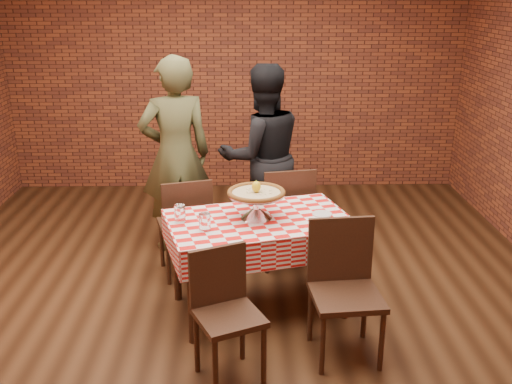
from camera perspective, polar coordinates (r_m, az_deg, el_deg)
ground at (r=4.80m, az=-2.23°, el=-10.71°), size 6.00×6.00×0.00m
back_wall at (r=7.23m, az=-2.00°, el=11.62°), size 5.50×0.00×5.50m
table at (r=4.55m, az=0.29°, el=-7.10°), size 1.50×1.13×0.75m
tablecloth at (r=4.44m, az=0.30°, el=-4.00°), size 1.55×1.17×0.23m
pizza_stand at (r=4.38m, az=0.03°, el=-1.36°), size 0.53×0.53×0.19m
pizza at (r=4.35m, az=0.03°, el=-0.11°), size 0.53×0.53×0.03m
lemon at (r=4.33m, az=0.03°, el=0.52°), size 0.08×0.08×0.09m
water_glass_left at (r=4.17m, az=-5.01°, el=-2.96°), size 0.10×0.10×0.13m
water_glass_right at (r=4.35m, az=-7.42°, el=-2.09°), size 0.10×0.10×0.13m
side_plate at (r=4.50m, az=6.45°, el=-2.15°), size 0.19×0.19×0.01m
sweetener_packet_a at (r=4.43m, az=8.34°, el=-2.64°), size 0.06×0.06×0.00m
sweetener_packet_b at (r=4.46m, az=8.70°, el=-2.49°), size 0.06×0.05×0.00m
condiment_caddy at (r=4.68m, az=-0.04°, el=-0.37°), size 0.10×0.08×0.14m
chair_near_left at (r=3.75m, az=-2.64°, el=-12.34°), size 0.51×0.51×0.86m
chair_near_right at (r=4.00m, az=8.79°, el=-9.80°), size 0.49×0.49×0.94m
chair_far_left at (r=5.13m, az=-6.97°, el=-3.21°), size 0.53×0.53×0.90m
chair_far_right at (r=5.29m, az=2.72°, el=-2.16°), size 0.53×0.53×0.94m
diner_olive at (r=5.52m, az=-7.83°, el=3.57°), size 0.77×0.61×1.85m
diner_black at (r=5.61m, az=0.61°, el=3.48°), size 1.00×0.87×1.76m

